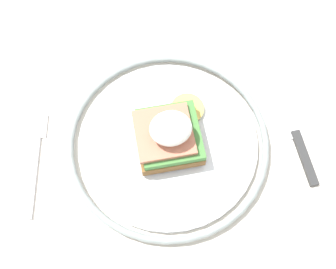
{
  "coord_description": "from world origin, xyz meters",
  "views": [
    {
      "loc": [
        -0.03,
        -0.21,
        1.31
      ],
      "look_at": [
        0.01,
        0.01,
        0.79
      ],
      "focal_mm": 45.0,
      "sensor_mm": 36.0,
      "label": 1
    }
  ],
  "objects_px": {
    "sandwich": "(169,133)",
    "knife": "(295,132)",
    "plate": "(168,142)",
    "fork": "(36,160)"
  },
  "relations": [
    {
      "from": "sandwich",
      "to": "knife",
      "type": "relative_size",
      "value": 0.57
    },
    {
      "from": "sandwich",
      "to": "fork",
      "type": "xyz_separation_m",
      "value": [
        -0.19,
        0.01,
        -0.04
      ]
    },
    {
      "from": "sandwich",
      "to": "fork",
      "type": "height_order",
      "value": "sandwich"
    },
    {
      "from": "plate",
      "to": "knife",
      "type": "distance_m",
      "value": 0.18
    },
    {
      "from": "plate",
      "to": "fork",
      "type": "relative_size",
      "value": 1.8
    },
    {
      "from": "plate",
      "to": "sandwich",
      "type": "bearing_deg",
      "value": -36.44
    },
    {
      "from": "plate",
      "to": "fork",
      "type": "distance_m",
      "value": 0.19
    },
    {
      "from": "sandwich",
      "to": "plate",
      "type": "bearing_deg",
      "value": 143.56
    },
    {
      "from": "sandwich",
      "to": "knife",
      "type": "distance_m",
      "value": 0.19
    },
    {
      "from": "fork",
      "to": "knife",
      "type": "height_order",
      "value": "knife"
    }
  ]
}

